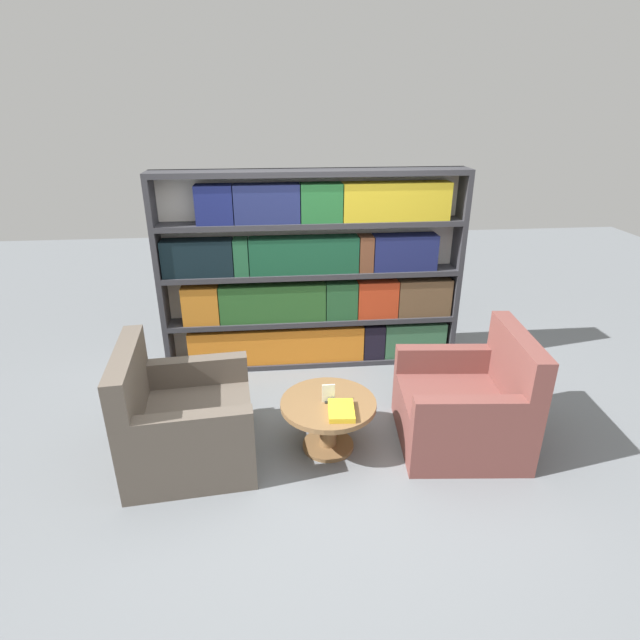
% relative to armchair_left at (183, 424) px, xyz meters
% --- Properties ---
extents(ground_plane, '(14.00, 14.00, 0.00)m').
position_rel_armchair_left_xyz_m(ground_plane, '(1.08, -0.07, -0.30)').
color(ground_plane, slate).
extents(bookshelf, '(2.89, 0.30, 1.93)m').
position_rel_armchair_left_xyz_m(bookshelf, '(1.10, 1.44, 0.62)').
color(bookshelf, silver).
rests_on(bookshelf, ground_plane).
extents(armchair_left, '(0.98, 0.98, 0.93)m').
position_rel_armchair_left_xyz_m(armchair_left, '(0.00, 0.00, 0.00)').
color(armchair_left, brown).
rests_on(armchair_left, ground_plane).
extents(armchair_right, '(0.98, 0.98, 0.93)m').
position_rel_armchair_left_xyz_m(armchair_right, '(2.15, -0.00, 0.00)').
color(armchair_right, brown).
rests_on(armchair_right, ground_plane).
extents(coffee_table, '(0.72, 0.72, 0.41)m').
position_rel_armchair_left_xyz_m(coffee_table, '(1.08, 0.02, -0.01)').
color(coffee_table, brown).
rests_on(coffee_table, ground_plane).
extents(table_sign, '(0.10, 0.06, 0.15)m').
position_rel_armchair_left_xyz_m(table_sign, '(1.08, 0.02, 0.17)').
color(table_sign, black).
rests_on(table_sign, coffee_table).
extents(stray_book, '(0.21, 0.28, 0.04)m').
position_rel_armchair_left_xyz_m(stray_book, '(1.15, -0.14, 0.13)').
color(stray_book, gold).
rests_on(stray_book, coffee_table).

